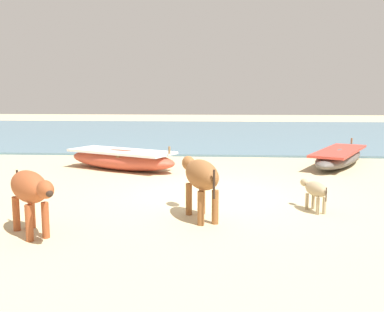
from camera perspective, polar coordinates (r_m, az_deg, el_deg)
ground at (r=9.26m, az=2.35°, el=-5.36°), size 80.00×80.00×0.00m
sea_water at (r=25.11m, az=3.63°, el=3.17°), size 60.00×20.00×0.08m
fishing_boat_0 at (r=14.00m, az=18.90°, el=-0.11°), size 2.73×4.09×0.70m
fishing_boat_2 at (r=12.74m, az=-9.34°, el=-0.38°), size 3.78×2.61×0.77m
cow_adult_brown at (r=7.48m, az=1.13°, el=-2.70°), size 0.90×1.56×1.04m
calf_near_dun at (r=8.31m, az=15.97°, el=-4.35°), size 0.47×0.84×0.56m
cow_second_adult_rust at (r=7.03m, az=-20.64°, el=-4.18°), size 1.23×1.31×1.00m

